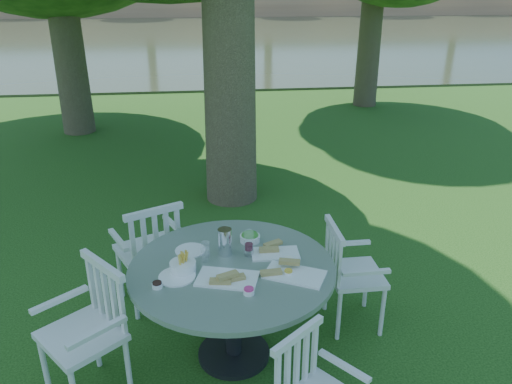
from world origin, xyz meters
TOP-DOWN VIEW (x-y plane):
  - ground at (0.00, 0.00)m, footprint 140.00×140.00m
  - table at (-0.33, -1.06)m, footprint 1.50×1.50m
  - chair_ne at (0.62, -0.76)m, footprint 0.44×0.47m
  - chair_nw at (-0.97, -0.31)m, footprint 0.66×0.65m
  - chair_sw at (-1.30, -1.28)m, footprint 0.68×0.69m
  - tableware at (-0.34, -1.02)m, footprint 1.22×0.83m
  - river at (0.00, 23.00)m, footprint 100.00×28.00m

SIDE VIEW (x-z plane):
  - ground at x=0.00m, z-range 0.00..0.00m
  - river at x=0.00m, z-range -0.06..0.06m
  - chair_ne at x=0.62m, z-range 0.08..1.01m
  - chair_sw at x=-1.30m, z-range 0.09..1.08m
  - chair_nw at x=-0.97m, z-range 0.09..1.10m
  - table at x=-0.33m, z-range 0.27..1.08m
  - tableware at x=-0.34m, z-range 0.75..0.96m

